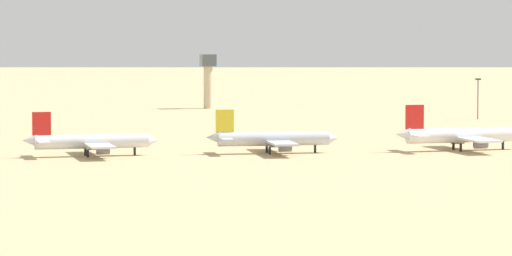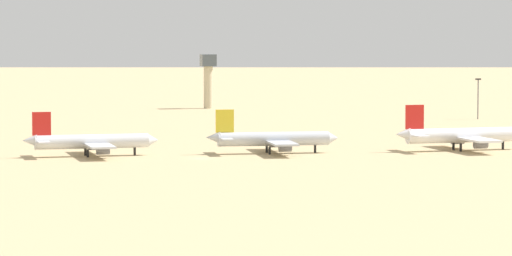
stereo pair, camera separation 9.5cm
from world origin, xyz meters
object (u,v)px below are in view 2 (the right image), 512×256
(parked_jet_red_3, at_px, (90,142))
(parked_jet_red_5, at_px, (461,135))
(control_tower, at_px, (208,76))
(parked_jet_yellow_4, at_px, (272,139))
(light_pole_west, at_px, (478,95))

(parked_jet_red_3, distance_m, parked_jet_red_5, 89.09)
(parked_jet_red_3, xyz_separation_m, control_tower, (63.60, 179.48, 8.22))
(parked_jet_yellow_4, bearing_deg, parked_jet_red_5, 0.09)
(parked_jet_red_3, bearing_deg, parked_jet_yellow_4, -4.58)
(parked_jet_yellow_4, xyz_separation_m, control_tower, (20.94, 181.76, 8.21))
(parked_jet_yellow_4, bearing_deg, parked_jet_red_3, -179.61)
(control_tower, height_order, light_pole_west, control_tower)
(parked_jet_red_3, bearing_deg, parked_jet_red_5, -4.74)
(parked_jet_red_3, distance_m, control_tower, 190.60)
(light_pole_west, bearing_deg, control_tower, 132.96)
(parked_jet_yellow_4, bearing_deg, light_pole_west, 51.81)
(parked_jet_red_5, relative_size, light_pole_west, 2.62)
(control_tower, xyz_separation_m, light_pole_west, (71.96, -77.27, -3.99))
(parked_jet_red_5, height_order, control_tower, control_tower)
(parked_jet_yellow_4, bearing_deg, control_tower, 86.87)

